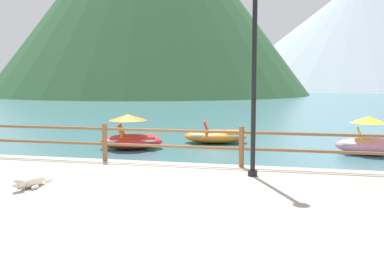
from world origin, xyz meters
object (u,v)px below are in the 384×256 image
(lamp_post, at_px, (254,46))
(pedal_boat_3, at_px, (216,136))
(dog_resting, at_px, (31,181))
(pedal_boat_1, at_px, (131,137))
(pedal_boat_2, at_px, (371,142))

(lamp_post, relative_size, pedal_boat_3, 1.72)
(pedal_boat_3, bearing_deg, dog_resting, -101.08)
(pedal_boat_1, distance_m, pedal_boat_3, 3.42)
(pedal_boat_3, bearing_deg, lamp_post, -74.28)
(dog_resting, bearing_deg, pedal_boat_3, 78.92)
(dog_resting, xyz_separation_m, pedal_boat_1, (-0.81, 7.29, -0.10))
(lamp_post, height_order, pedal_boat_1, lamp_post)
(lamp_post, distance_m, pedal_boat_2, 7.31)
(pedal_boat_2, height_order, pedal_boat_3, pedal_boat_2)
(pedal_boat_1, relative_size, pedal_boat_3, 0.95)
(pedal_boat_1, distance_m, pedal_boat_2, 8.07)
(lamp_post, relative_size, pedal_boat_1, 1.81)
(dog_resting, distance_m, pedal_boat_3, 9.61)
(pedal_boat_2, xyz_separation_m, pedal_boat_3, (-5.38, 1.52, -0.14))
(lamp_post, distance_m, pedal_boat_1, 7.63)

